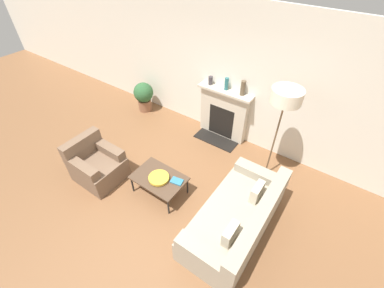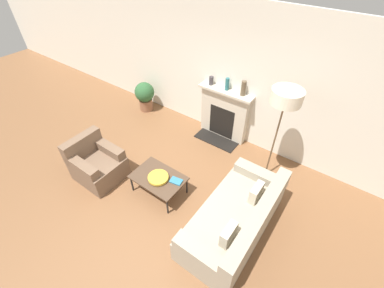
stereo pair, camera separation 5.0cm
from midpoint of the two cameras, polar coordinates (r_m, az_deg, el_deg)
The scene contains 13 objects.
ground_plane at distance 4.74m, azimuth -8.92°, elevation -14.02°, with size 18.00×18.00×0.00m, color brown.
wall_back at distance 5.47m, azimuth 9.33°, elevation 14.63°, with size 18.00×0.06×2.90m.
fireplace at distance 5.81m, azimuth 7.36°, elevation 6.58°, with size 1.22×0.59×1.19m.
couch at distance 4.28m, azimuth 10.11°, elevation -16.13°, with size 0.96×1.98×0.80m.
armchair_near at distance 5.27m, azimuth -20.17°, elevation -4.14°, with size 0.87×0.79×0.84m.
coffee_table at distance 4.67m, azimuth -7.17°, elevation -7.55°, with size 0.93×0.63×0.40m.
bowl at distance 4.59m, azimuth -7.20°, elevation -7.41°, with size 0.36×0.36×0.06m.
book at distance 4.54m, azimuth -3.24°, elevation -8.21°, with size 0.23×0.18×0.02m.
floor_lamp at distance 4.34m, azimuth 20.32°, elevation 8.70°, with size 0.50×0.50×1.92m.
mantel_vase_left at distance 5.62m, azimuth 4.55°, elevation 13.87°, with size 0.09×0.09×0.18m.
mantel_vase_center_left at distance 5.44m, azimuth 8.08°, elevation 13.04°, with size 0.08×0.08×0.26m.
mantel_vase_center_right at distance 5.29m, azimuth 11.63°, elevation 12.02°, with size 0.10×0.10×0.31m.
potted_plant at distance 6.85m, azimuth -10.23°, elevation 10.71°, with size 0.50×0.50×0.77m.
Camera 2 is at (2.15, -1.71, 3.87)m, focal length 24.00 mm.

